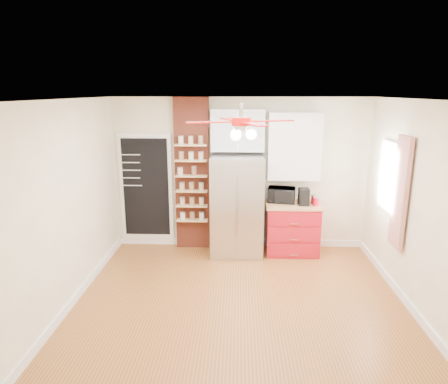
{
  "coord_description": "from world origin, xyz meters",
  "views": [
    {
      "loc": [
        -0.02,
        -5.0,
        2.8
      ],
      "look_at": [
        -0.25,
        0.9,
        1.3
      ],
      "focal_mm": 32.0,
      "sensor_mm": 36.0,
      "label": 1
    }
  ],
  "objects_px": {
    "coffee_maker": "(304,197)",
    "toaster_oven": "(281,195)",
    "fridge": "(237,205)",
    "pantry_jar_oats": "(180,172)",
    "canister_left": "(316,202)",
    "ceiling_fan": "(241,122)",
    "red_cabinet": "(292,228)"
  },
  "relations": [
    {
      "from": "red_cabinet",
      "to": "toaster_oven",
      "type": "bearing_deg",
      "value": 150.99
    },
    {
      "from": "red_cabinet",
      "to": "fridge",
      "type": "bearing_deg",
      "value": -177.05
    },
    {
      "from": "red_cabinet",
      "to": "pantry_jar_oats",
      "type": "height_order",
      "value": "pantry_jar_oats"
    },
    {
      "from": "red_cabinet",
      "to": "pantry_jar_oats",
      "type": "distance_m",
      "value": 2.2
    },
    {
      "from": "red_cabinet",
      "to": "toaster_oven",
      "type": "xyz_separation_m",
      "value": [
        -0.19,
        0.11,
        0.58
      ]
    },
    {
      "from": "red_cabinet",
      "to": "pantry_jar_oats",
      "type": "relative_size",
      "value": 7.19
    },
    {
      "from": "fridge",
      "to": "pantry_jar_oats",
      "type": "distance_m",
      "value": 1.15
    },
    {
      "from": "coffee_maker",
      "to": "toaster_oven",
      "type": "bearing_deg",
      "value": 153.36
    },
    {
      "from": "fridge",
      "to": "canister_left",
      "type": "relative_size",
      "value": 12.81
    },
    {
      "from": "pantry_jar_oats",
      "to": "red_cabinet",
      "type": "bearing_deg",
      "value": -2.11
    },
    {
      "from": "fridge",
      "to": "toaster_oven",
      "type": "xyz_separation_m",
      "value": [
        0.78,
        0.16,
        0.15
      ]
    },
    {
      "from": "coffee_maker",
      "to": "pantry_jar_oats",
      "type": "distance_m",
      "value": 2.17
    },
    {
      "from": "fridge",
      "to": "toaster_oven",
      "type": "height_order",
      "value": "fridge"
    },
    {
      "from": "ceiling_fan",
      "to": "toaster_oven",
      "type": "distance_m",
      "value": 2.38
    },
    {
      "from": "fridge",
      "to": "coffee_maker",
      "type": "height_order",
      "value": "fridge"
    },
    {
      "from": "toaster_oven",
      "to": "canister_left",
      "type": "height_order",
      "value": "toaster_oven"
    },
    {
      "from": "red_cabinet",
      "to": "coffee_maker",
      "type": "height_order",
      "value": "coffee_maker"
    },
    {
      "from": "ceiling_fan",
      "to": "coffee_maker",
      "type": "distance_m",
      "value": 2.39
    },
    {
      "from": "toaster_oven",
      "to": "canister_left",
      "type": "bearing_deg",
      "value": -10.55
    },
    {
      "from": "ceiling_fan",
      "to": "canister_left",
      "type": "relative_size",
      "value": 10.25
    },
    {
      "from": "red_cabinet",
      "to": "coffee_maker",
      "type": "xyz_separation_m",
      "value": [
        0.17,
        -0.06,
        0.59
      ]
    },
    {
      "from": "fridge",
      "to": "canister_left",
      "type": "xyz_separation_m",
      "value": [
        1.34,
        -0.05,
        0.09
      ]
    },
    {
      "from": "toaster_oven",
      "to": "coffee_maker",
      "type": "xyz_separation_m",
      "value": [
        0.36,
        -0.17,
        0.02
      ]
    },
    {
      "from": "ceiling_fan",
      "to": "canister_left",
      "type": "height_order",
      "value": "ceiling_fan"
    },
    {
      "from": "fridge",
      "to": "ceiling_fan",
      "type": "xyz_separation_m",
      "value": [
        0.05,
        -1.63,
        1.55
      ]
    },
    {
      "from": "red_cabinet",
      "to": "toaster_oven",
      "type": "distance_m",
      "value": 0.62
    },
    {
      "from": "ceiling_fan",
      "to": "pantry_jar_oats",
      "type": "relative_size",
      "value": 10.71
    },
    {
      "from": "fridge",
      "to": "pantry_jar_oats",
      "type": "relative_size",
      "value": 13.39
    },
    {
      "from": "fridge",
      "to": "toaster_oven",
      "type": "relative_size",
      "value": 3.76
    },
    {
      "from": "red_cabinet",
      "to": "coffee_maker",
      "type": "bearing_deg",
      "value": -20.38
    },
    {
      "from": "toaster_oven",
      "to": "canister_left",
      "type": "xyz_separation_m",
      "value": [
        0.56,
        -0.2,
        -0.06
      ]
    },
    {
      "from": "fridge",
      "to": "ceiling_fan",
      "type": "relative_size",
      "value": 1.25
    }
  ]
}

